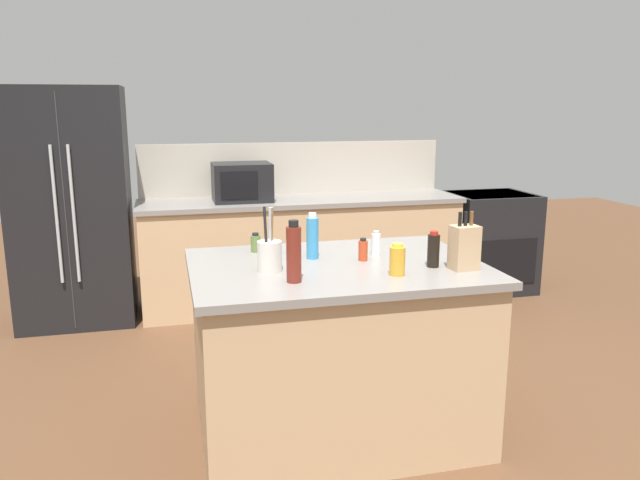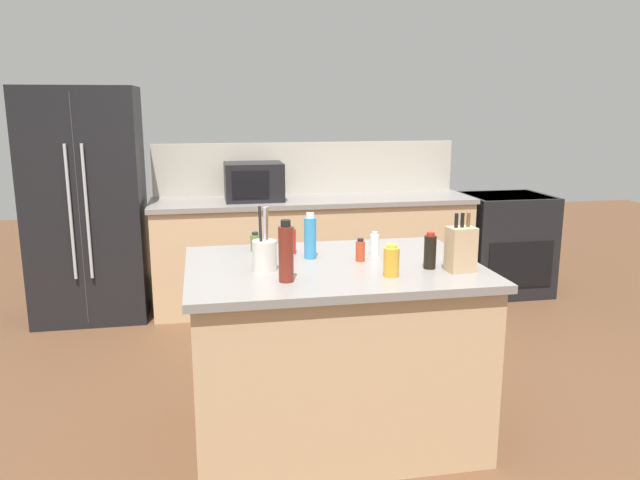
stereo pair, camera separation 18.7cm
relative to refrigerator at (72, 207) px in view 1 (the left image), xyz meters
The scene contains 17 objects.
ground_plane 2.90m from the refrigerator, 55.19° to the right, with size 14.00×14.00×0.00m, color brown.
back_counter_run 1.92m from the refrigerator, ahead, with size 2.76×0.66×0.94m.
wall_backsplash 1.90m from the refrigerator, ahead, with size 2.72×0.03×0.46m, color #B2A899.
kitchen_island 2.78m from the refrigerator, 55.19° to the right, with size 1.49×1.07×0.94m.
refrigerator is the anchor object (origin of this frame).
range_oven 3.70m from the refrigerator, ahead, with size 0.76×0.65×0.92m.
microwave 1.36m from the refrigerator, ahead, with size 0.48×0.39×0.32m.
knife_block 3.30m from the refrigerator, 49.36° to the right, with size 0.14×0.11×0.29m.
utensil_crock 2.60m from the refrigerator, 62.33° to the right, with size 0.12×0.12×0.32m.
hot_sauce_bottle 2.42m from the refrigerator, 55.07° to the right, with size 0.05×0.05×0.15m.
vinegar_bottle 2.83m from the refrigerator, 62.95° to the right, with size 0.07×0.07×0.29m.
salt_shaker 2.80m from the refrigerator, 49.41° to the right, with size 0.05×0.05×0.13m.
dish_soap_bottle 2.57m from the refrigerator, 55.09° to the right, with size 0.06×0.06×0.24m.
soy_sauce_bottle 3.16m from the refrigerator, 50.17° to the right, with size 0.06×0.06×0.18m.
honey_jar 3.09m from the refrigerator, 54.64° to the right, with size 0.08×0.08×0.15m.
spice_jar_oregano 2.24m from the refrigerator, 57.54° to the right, with size 0.05×0.05×0.11m.
spice_jar_paprika 2.80m from the refrigerator, 52.22° to the right, with size 0.05×0.05×0.12m.
Camera 1 is at (-0.83, -2.98, 1.75)m, focal length 35.00 mm.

